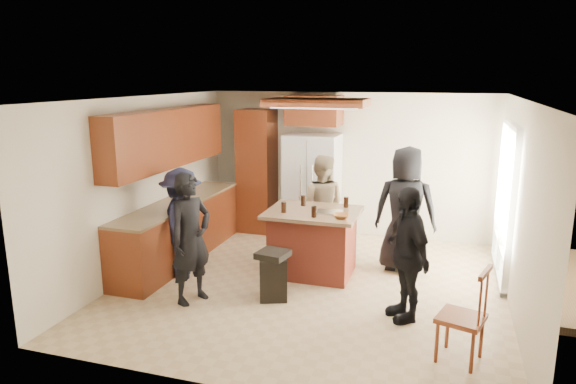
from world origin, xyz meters
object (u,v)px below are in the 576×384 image
(refrigerator, at_px, (312,186))
(trash_bin, at_px, (273,275))
(kitchen_island, at_px, (313,242))
(spindle_chair, at_px, (463,318))
(person_behind_right, at_px, (405,209))
(person_side_right, at_px, (407,254))
(person_counter, at_px, (182,223))
(person_front_left, at_px, (191,238))
(person_behind_left, at_px, (321,205))

(refrigerator, bearing_deg, trash_bin, -85.84)
(kitchen_island, distance_m, spindle_chair, 2.69)
(person_behind_right, bearing_deg, kitchen_island, 24.98)
(person_behind_right, xyz_separation_m, person_side_right, (0.15, -1.55, -0.12))
(person_counter, xyz_separation_m, refrigerator, (1.26, 2.32, 0.13))
(person_side_right, bearing_deg, person_counter, -127.32)
(refrigerator, distance_m, kitchen_island, 1.80)
(person_side_right, distance_m, refrigerator, 3.27)
(kitchen_island, xyz_separation_m, trash_bin, (-0.26, -0.97, -0.16))
(kitchen_island, bearing_deg, person_counter, -159.86)
(kitchen_island, bearing_deg, person_behind_right, 23.66)
(kitchen_island, bearing_deg, person_side_right, -36.55)
(refrigerator, height_order, trash_bin, refrigerator)
(trash_bin, bearing_deg, kitchen_island, 74.82)
(person_front_left, xyz_separation_m, person_side_right, (2.58, 0.31, -0.03))
(person_behind_right, distance_m, person_side_right, 1.57)
(person_behind_left, relative_size, person_side_right, 1.01)
(refrigerator, relative_size, kitchen_island, 1.41)
(person_behind_left, xyz_separation_m, refrigerator, (-0.36, 0.82, 0.11))
(person_front_left, distance_m, kitchen_island, 1.83)
(person_front_left, height_order, person_counter, person_front_left)
(person_behind_right, relative_size, person_side_right, 1.15)
(person_behind_left, height_order, person_behind_right, person_behind_right)
(person_side_right, bearing_deg, person_behind_right, 155.40)
(trash_bin, distance_m, spindle_chair, 2.41)
(kitchen_island, height_order, spindle_chair, spindle_chair)
(trash_bin, bearing_deg, person_side_right, -1.67)
(person_behind_left, height_order, person_counter, person_behind_left)
(person_behind_right, relative_size, refrigerator, 1.01)
(person_front_left, distance_m, trash_bin, 1.13)
(person_front_left, height_order, trash_bin, person_front_left)
(person_side_right, xyz_separation_m, spindle_chair, (0.62, -0.78, -0.33))
(person_front_left, bearing_deg, refrigerator, 8.70)
(kitchen_island, bearing_deg, trash_bin, -105.18)
(person_counter, distance_m, trash_bin, 1.56)
(refrigerator, height_order, spindle_chair, refrigerator)
(person_behind_left, height_order, trash_bin, person_behind_left)
(refrigerator, bearing_deg, person_front_left, -103.94)
(person_behind_left, bearing_deg, refrigerator, -67.30)
(person_side_right, relative_size, person_counter, 1.02)
(person_behind_left, xyz_separation_m, person_counter, (-1.62, -1.50, -0.02))
(person_behind_left, bearing_deg, spindle_chair, 126.92)
(person_behind_right, bearing_deg, person_side_right, 96.89)
(refrigerator, bearing_deg, person_behind_left, -66.17)
(person_behind_left, distance_m, person_counter, 2.21)
(person_front_left, relative_size, person_counter, 1.06)
(trash_bin, xyz_separation_m, spindle_chair, (2.26, -0.83, 0.13))
(person_behind_right, height_order, person_side_right, person_behind_right)
(person_behind_left, bearing_deg, trash_bin, 83.65)
(person_counter, xyz_separation_m, trash_bin, (1.45, -0.34, -0.45))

